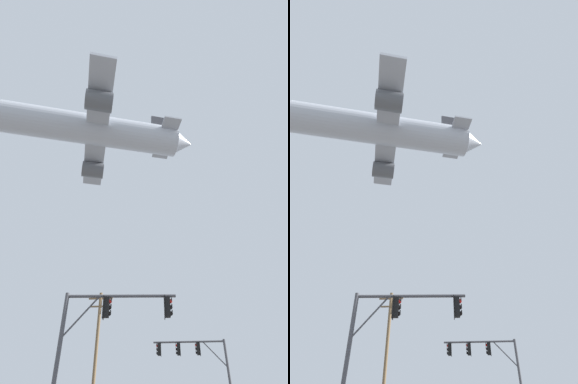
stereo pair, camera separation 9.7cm
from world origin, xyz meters
TOP-DOWN VIEW (x-y plane):
  - signal_pole_near at (-3.46, 9.00)m, footprint 5.38×0.64m
  - signal_pole_far at (1.66, 21.74)m, footprint 5.92×0.55m
  - utility_pole at (-6.56, 21.62)m, footprint 2.20×0.28m
  - airplane at (-9.90, 21.54)m, footprint 29.43×22.73m

SIDE VIEW (x-z plane):
  - signal_pole_near at x=-3.46m, z-range 1.44..7.15m
  - signal_pole_far at x=1.66m, z-range 1.58..7.28m
  - utility_pole at x=-6.56m, z-range 0.30..10.00m
  - airplane at x=-9.90m, z-range 28.29..36.39m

